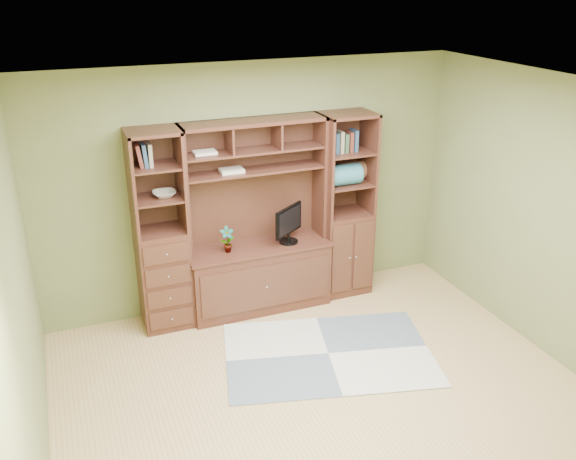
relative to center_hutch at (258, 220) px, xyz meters
name	(u,v)px	position (x,y,z in m)	size (l,w,h in m)	color
room	(333,264)	(0.03, -1.73, 0.28)	(4.60, 4.10, 2.64)	tan
center_hutch	(258,220)	(0.00, 0.00, 0.00)	(1.54, 0.53, 2.05)	#452218
left_tower	(161,232)	(-1.00, 0.04, 0.00)	(0.50, 0.45, 2.05)	#452218
right_tower	(345,206)	(1.02, 0.04, 0.00)	(0.55, 0.45, 2.05)	#452218
rug	(328,354)	(0.31, -1.12, -1.02)	(1.96, 1.31, 0.01)	#9BA0A0
monitor	(289,218)	(0.33, -0.03, -0.02)	(0.45, 0.20, 0.56)	black
orchid	(227,240)	(-0.35, -0.03, -0.15)	(0.15, 0.10, 0.28)	#A86339
magazines	(231,170)	(-0.24, 0.09, 0.53)	(0.23, 0.17, 0.04)	beige
bowl	(164,194)	(-0.93, 0.04, 0.39)	(0.22, 0.22, 0.05)	beige
blanket_teal	(343,175)	(0.96, -0.01, 0.38)	(0.39, 0.22, 0.22)	#2F6D7D
blanket_red	(354,171)	(1.16, 0.12, 0.36)	(0.35, 0.20, 0.20)	brown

